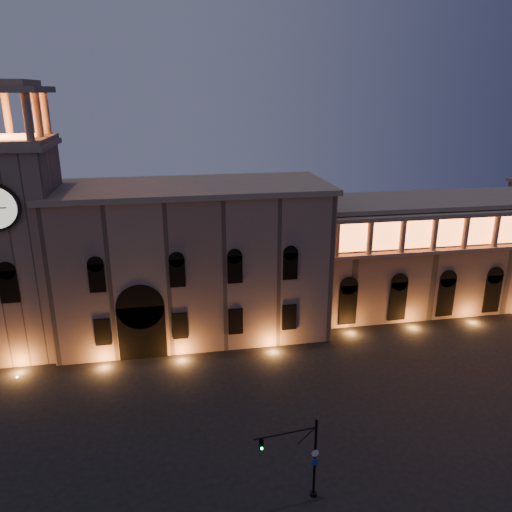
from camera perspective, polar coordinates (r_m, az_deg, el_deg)
The scene contains 5 objects.
ground at distance 43.10m, azimuth -1.86°, elevation -21.09°, with size 160.00×160.00×0.00m, color black.
government_building at distance 58.00m, azimuth -7.25°, elevation -0.50°, with size 30.80×12.80×17.60m.
clock_tower at distance 58.11m, azimuth -25.78°, elevation 1.67°, with size 9.80×9.80×32.40m.
colonnade_wing at distance 70.59m, azimuth 21.47°, elevation 0.56°, with size 40.60×11.50×14.50m.
traffic_light at distance 37.10m, azimuth 5.55°, elevation -22.06°, with size 4.67×0.86×6.43m.
Camera 1 is at (-4.73, -32.93, 27.39)m, focal length 35.00 mm.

